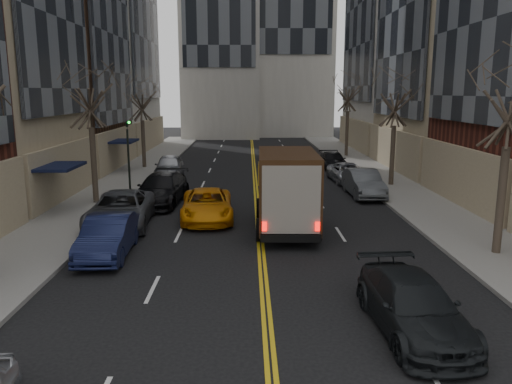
{
  "coord_description": "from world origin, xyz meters",
  "views": [
    {
      "loc": [
        -0.51,
        -6.73,
        6.06
      ],
      "look_at": [
        -0.19,
        12.41,
        2.2
      ],
      "focal_mm": 35.0,
      "sensor_mm": 36.0,
      "label": 1
    }
  ],
  "objects_px": {
    "taxi": "(207,205)",
    "pedestrian": "(310,220)",
    "observer_sedan": "(413,306)",
    "ups_truck": "(287,191)"
  },
  "relations": [
    {
      "from": "observer_sedan",
      "to": "pedestrian",
      "type": "bearing_deg",
      "value": 97.9
    },
    {
      "from": "ups_truck",
      "to": "taxi",
      "type": "distance_m",
      "value": 4.26
    },
    {
      "from": "observer_sedan",
      "to": "pedestrian",
      "type": "relative_size",
      "value": 3.09
    },
    {
      "from": "taxi",
      "to": "pedestrian",
      "type": "relative_size",
      "value": 3.21
    },
    {
      "from": "observer_sedan",
      "to": "taxi",
      "type": "relative_size",
      "value": 0.96
    },
    {
      "from": "ups_truck",
      "to": "pedestrian",
      "type": "bearing_deg",
      "value": -54.91
    },
    {
      "from": "taxi",
      "to": "pedestrian",
      "type": "xyz_separation_m",
      "value": [
        4.55,
        -3.21,
        0.09
      ]
    },
    {
      "from": "ups_truck",
      "to": "pedestrian",
      "type": "distance_m",
      "value": 1.87
    },
    {
      "from": "pedestrian",
      "to": "ups_truck",
      "type": "bearing_deg",
      "value": 54.15
    },
    {
      "from": "observer_sedan",
      "to": "taxi",
      "type": "distance_m",
      "value": 13.1
    }
  ]
}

